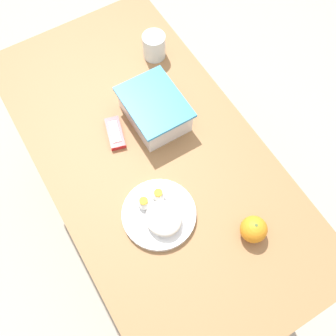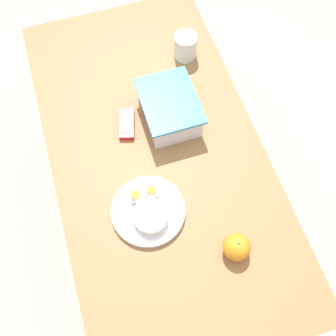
{
  "view_description": "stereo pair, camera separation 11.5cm",
  "coord_description": "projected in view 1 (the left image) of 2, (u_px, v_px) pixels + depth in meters",
  "views": [
    {
      "loc": [
        0.5,
        -0.24,
        1.82
      ],
      "look_at": [
        0.08,
        0.01,
        0.78
      ],
      "focal_mm": 42.0,
      "sensor_mm": 36.0,
      "label": 1
    },
    {
      "loc": [
        0.55,
        -0.14,
        1.82
      ],
      "look_at": [
        0.08,
        0.01,
        0.78
      ],
      "focal_mm": 42.0,
      "sensor_mm": 36.0,
      "label": 2
    }
  ],
  "objects": [
    {
      "name": "orange_fruit",
      "position": [
        254.0,
        229.0,
        1.06
      ],
      "size": [
        0.07,
        0.07,
        0.07
      ],
      "color": "orange",
      "rests_on": "table"
    },
    {
      "name": "candy_bar",
      "position": [
        115.0,
        133.0,
        1.22
      ],
      "size": [
        0.12,
        0.07,
        0.02
      ],
      "color": "red",
      "rests_on": "table"
    },
    {
      "name": "rice_plate",
      "position": [
        160.0,
        214.0,
        1.1
      ],
      "size": [
        0.21,
        0.21,
        0.06
      ],
      "color": "white",
      "rests_on": "table"
    },
    {
      "name": "drinking_glass",
      "position": [
        154.0,
        46.0,
        1.33
      ],
      "size": [
        0.08,
        0.08,
        0.09
      ],
      "color": "silver",
      "rests_on": "table"
    },
    {
      "name": "ground_plane",
      "position": [
        157.0,
        225.0,
        1.88
      ],
      "size": [
        10.0,
        10.0,
        0.0
      ],
      "primitive_type": "plane",
      "color": "#B2A899"
    },
    {
      "name": "food_container",
      "position": [
        155.0,
        111.0,
        1.22
      ],
      "size": [
        0.22,
        0.17,
        0.09
      ],
      "color": "white",
      "rests_on": "table"
    },
    {
      "name": "table",
      "position": [
        152.0,
        168.0,
        1.3
      ],
      "size": [
        1.25,
        0.64,
        0.75
      ],
      "color": "#996B42",
      "rests_on": "ground_plane"
    }
  ]
}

